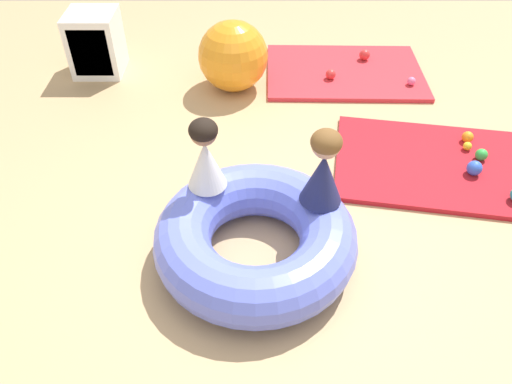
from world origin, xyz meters
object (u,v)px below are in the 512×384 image
object	(u,v)px
child_in_navy	(324,168)
storage_cube	(96,44)
child_in_white	(206,155)
play_ball_yellow	(468,146)
play_ball_red_second	(331,74)
play_ball_orange	(468,137)
play_ball_red	(365,55)
play_ball_blue	(475,168)
exercise_ball_large	(234,56)
inflatable_cushion	(256,238)
play_ball_pink	(412,81)
play_ball_green	(482,155)

from	to	relation	value
child_in_navy	storage_cube	world-z (taller)	child_in_navy
child_in_white	play_ball_yellow	world-z (taller)	child_in_white
child_in_navy	play_ball_red_second	bearing A→B (deg)	-50.30
play_ball_yellow	play_ball_red_second	size ratio (longest dim) A/B	0.71
play_ball_orange	storage_cube	distance (m)	3.33
child_in_navy	play_ball_red	world-z (taller)	child_in_navy
play_ball_blue	exercise_ball_large	world-z (taller)	exercise_ball_large
play_ball_yellow	inflatable_cushion	bearing A→B (deg)	-147.23
play_ball_pink	exercise_ball_large	xyz separation A→B (m)	(-1.60, 0.03, 0.23)
inflatable_cushion	play_ball_green	xyz separation A→B (m)	(1.66, 0.91, -0.08)
child_in_white	play_ball_green	bearing A→B (deg)	83.08
child_in_white	inflatable_cushion	bearing A→B (deg)	20.54
play_ball_pink	play_ball_orange	bearing A→B (deg)	-75.06
inflatable_cushion	exercise_ball_large	xyz separation A→B (m)	(-0.20, 2.02, 0.14)
play_ball_orange	play_ball_yellow	distance (m)	0.11
play_ball_green	play_ball_pink	size ratio (longest dim) A/B	1.20
play_ball_orange	play_ball_pink	world-z (taller)	play_ball_orange
play_ball_green	play_ball_pink	xyz separation A→B (m)	(-0.26, 1.09, -0.01)
child_in_navy	play_ball_green	xyz separation A→B (m)	(1.28, 0.75, -0.49)
play_ball_green	play_ball_red	bearing A→B (deg)	111.13
play_ball_red	play_ball_green	distance (m)	1.68
play_ball_red_second	exercise_ball_large	world-z (taller)	exercise_ball_large
play_ball_red_second	exercise_ball_large	size ratio (longest dim) A/B	0.15
child_in_white	play_ball_red_second	bearing A→B (deg)	127.22
inflatable_cushion	play_ball_red	size ratio (longest dim) A/B	11.68
inflatable_cushion	play_ball_pink	world-z (taller)	inflatable_cushion
storage_cube	play_ball_red_second	bearing A→B (deg)	-5.58
play_ball_blue	play_ball_yellow	bearing A→B (deg)	80.87
play_ball_pink	storage_cube	distance (m)	2.90
play_ball_yellow	play_ball_blue	size ratio (longest dim) A/B	0.61
child_in_white	storage_cube	world-z (taller)	child_in_white
play_ball_yellow	play_ball_blue	xyz separation A→B (m)	(-0.05, -0.29, 0.02)
child_in_white	exercise_ball_large	size ratio (longest dim) A/B	0.76
play_ball_red	storage_cube	world-z (taller)	storage_cube
play_ball_blue	play_ball_pink	distance (m)	1.26
play_ball_red_second	storage_cube	bearing A→B (deg)	174.42
child_in_navy	play_ball_green	bearing A→B (deg)	-100.96
exercise_ball_large	storage_cube	xyz separation A→B (m)	(-1.28, 0.29, -0.03)
play_ball_green	exercise_ball_large	size ratio (longest dim) A/B	0.15
play_ball_red	play_ball_blue	distance (m)	1.81
play_ball_orange	storage_cube	bearing A→B (deg)	159.12
play_ball_orange	exercise_ball_large	distance (m)	2.04
exercise_ball_large	play_ball_pink	bearing A→B (deg)	-0.95
play_ball_red	play_ball_pink	world-z (taller)	play_ball_red
play_ball_orange	play_ball_red_second	distance (m)	1.36
play_ball_orange	play_ball_red	bearing A→B (deg)	113.12
inflatable_cushion	play_ball_orange	size ratio (longest dim) A/B	13.77
child_in_navy	play_ball_blue	size ratio (longest dim) A/B	4.51
child_in_navy	play_ball_yellow	bearing A→B (deg)	-95.78
child_in_white	exercise_ball_large	distance (m)	1.75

